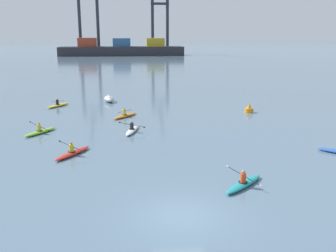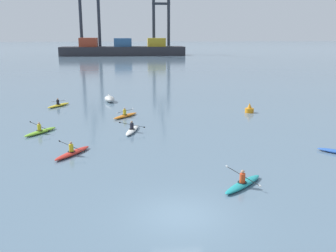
# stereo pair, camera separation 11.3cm
# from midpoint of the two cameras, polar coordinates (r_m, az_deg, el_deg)

# --- Properties ---
(ground_plane) EXTENTS (800.00, 800.00, 0.00)m
(ground_plane) POSITION_cam_midpoint_polar(r_m,az_deg,el_deg) (17.22, 1.85, -13.50)
(ground_plane) COLOR slate
(container_barge) EXTENTS (46.26, 10.05, 6.56)m
(container_barge) POSITION_cam_midpoint_polar(r_m,az_deg,el_deg) (144.97, -7.11, 11.58)
(container_barge) COLOR #28282D
(container_barge) RESTS_ON ground
(gantry_crane_west) EXTENTS (8.11, 17.73, 33.97)m
(gantry_crane_west) POSITION_cam_midpoint_polar(r_m,az_deg,el_deg) (152.25, -12.16, 17.13)
(gantry_crane_west) COLOR #232833
(gantry_crane_west) RESTS_ON ground
(gantry_crane_west_mid) EXTENTS (7.17, 18.29, 32.27)m
(gantry_crane_west_mid) POSITION_cam_midpoint_polar(r_m,az_deg,el_deg) (153.62, -1.25, 16.90)
(gantry_crane_west_mid) COLOR #232833
(gantry_crane_west_mid) RESTS_ON ground
(capsized_dinghy) EXTENTS (1.60, 2.77, 0.76)m
(capsized_dinghy) POSITION_cam_midpoint_polar(r_m,az_deg,el_deg) (45.37, -9.08, 4.11)
(capsized_dinghy) COLOR beige
(capsized_dinghy) RESTS_ON ground
(channel_buoy) EXTENTS (0.90, 0.90, 1.00)m
(channel_buoy) POSITION_cam_midpoint_polar(r_m,az_deg,el_deg) (39.53, 12.21, 2.55)
(channel_buoy) COLOR orange
(channel_buoy) RESTS_ON ground
(kayak_teal) EXTENTS (2.91, 2.74, 0.98)m
(kayak_teal) POSITION_cam_midpoint_polar(r_m,az_deg,el_deg) (20.51, 11.34, -8.59)
(kayak_teal) COLOR teal
(kayak_teal) RESTS_ON ground
(kayak_white) EXTENTS (2.20, 3.44, 0.95)m
(kayak_white) POSITION_cam_midpoint_polar(r_m,az_deg,el_deg) (31.14, -5.61, -0.58)
(kayak_white) COLOR silver
(kayak_white) RESTS_ON ground
(kayak_lime) EXTENTS (2.38, 3.17, 0.95)m
(kayak_lime) POSITION_cam_midpoint_polar(r_m,az_deg,el_deg) (32.26, -19.04, -0.78)
(kayak_lime) COLOR #7ABC2D
(kayak_lime) RESTS_ON ground
(kayak_orange) EXTENTS (2.65, 2.99, 1.00)m
(kayak_orange) POSITION_cam_midpoint_polar(r_m,az_deg,el_deg) (36.75, -6.67, 1.62)
(kayak_orange) COLOR orange
(kayak_orange) RESTS_ON ground
(kayak_red) EXTENTS (2.33, 3.19, 0.95)m
(kayak_red) POSITION_cam_midpoint_polar(r_m,az_deg,el_deg) (25.93, -14.50, -3.95)
(kayak_red) COLOR red
(kayak_red) RESTS_ON ground
(kayak_yellow) EXTENTS (2.33, 3.19, 0.95)m
(kayak_yellow) POSITION_cam_midpoint_polar(r_m,az_deg,el_deg) (43.67, -16.53, 3.09)
(kayak_yellow) COLOR yellow
(kayak_yellow) RESTS_ON ground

